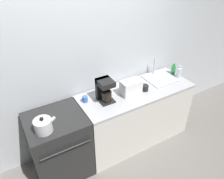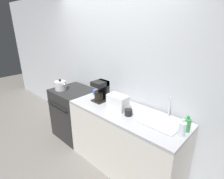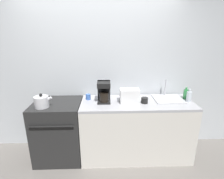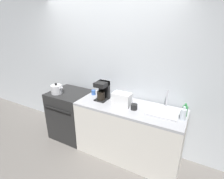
{
  "view_description": "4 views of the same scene",
  "coord_description": "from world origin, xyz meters",
  "px_view_note": "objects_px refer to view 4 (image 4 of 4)",
  "views": [
    {
      "loc": [
        -1.0,
        -1.73,
        2.65
      ],
      "look_at": [
        0.23,
        0.39,
        1.03
      ],
      "focal_mm": 35.0,
      "sensor_mm": 36.0,
      "label": 1
    },
    {
      "loc": [
        1.91,
        -1.32,
        2.02
      ],
      "look_at": [
        0.31,
        0.37,
        1.15
      ],
      "focal_mm": 28.0,
      "sensor_mm": 36.0,
      "label": 2
    },
    {
      "loc": [
        0.13,
        -2.11,
        1.91
      ],
      "look_at": [
        0.22,
        0.33,
        1.12
      ],
      "focal_mm": 28.0,
      "sensor_mm": 36.0,
      "label": 3
    },
    {
      "loc": [
        1.52,
        -1.91,
        2.15
      ],
      "look_at": [
        0.28,
        0.35,
        1.14
      ],
      "focal_mm": 28.0,
      "sensor_mm": 36.0,
      "label": 4
    }
  ],
  "objects_px": {
    "cup_blue": "(94,92)",
    "kettle": "(57,89)",
    "bottle_clear": "(183,114)",
    "coffee_maker": "(102,90)",
    "stove": "(71,114)",
    "cup_black": "(134,107)",
    "bottle_green": "(185,111)",
    "toaster": "(122,99)"
  },
  "relations": [
    {
      "from": "cup_blue",
      "to": "kettle",
      "type": "bearing_deg",
      "value": -156.24
    },
    {
      "from": "kettle",
      "to": "bottle_clear",
      "type": "relative_size",
      "value": 1.28
    },
    {
      "from": "kettle",
      "to": "coffee_maker",
      "type": "xyz_separation_m",
      "value": [
        0.86,
        0.18,
        0.08
      ]
    },
    {
      "from": "bottle_clear",
      "to": "cup_blue",
      "type": "distance_m",
      "value": 1.53
    },
    {
      "from": "bottle_clear",
      "to": "cup_blue",
      "type": "relative_size",
      "value": 2.36
    },
    {
      "from": "stove",
      "to": "cup_blue",
      "type": "relative_size",
      "value": 11.23
    },
    {
      "from": "cup_black",
      "to": "cup_blue",
      "type": "relative_size",
      "value": 1.2
    },
    {
      "from": "bottle_clear",
      "to": "bottle_green",
      "type": "xyz_separation_m",
      "value": [
        0.0,
        0.12,
        -0.0
      ]
    },
    {
      "from": "coffee_maker",
      "to": "cup_blue",
      "type": "bearing_deg",
      "value": 159.5
    },
    {
      "from": "cup_black",
      "to": "kettle",
      "type": "bearing_deg",
      "value": -176.42
    },
    {
      "from": "bottle_green",
      "to": "cup_black",
      "type": "height_order",
      "value": "bottle_green"
    },
    {
      "from": "kettle",
      "to": "cup_blue",
      "type": "relative_size",
      "value": 3.01
    },
    {
      "from": "bottle_clear",
      "to": "cup_black",
      "type": "relative_size",
      "value": 1.97
    },
    {
      "from": "coffee_maker",
      "to": "bottle_green",
      "type": "bearing_deg",
      "value": 3.13
    },
    {
      "from": "stove",
      "to": "toaster",
      "type": "distance_m",
      "value": 1.22
    },
    {
      "from": "kettle",
      "to": "toaster",
      "type": "height_order",
      "value": "toaster"
    },
    {
      "from": "bottle_green",
      "to": "cup_blue",
      "type": "height_order",
      "value": "bottle_green"
    },
    {
      "from": "coffee_maker",
      "to": "kettle",
      "type": "bearing_deg",
      "value": -168.27
    },
    {
      "from": "kettle",
      "to": "coffee_maker",
      "type": "height_order",
      "value": "coffee_maker"
    },
    {
      "from": "bottle_clear",
      "to": "bottle_green",
      "type": "relative_size",
      "value": 1.05
    },
    {
      "from": "toaster",
      "to": "cup_black",
      "type": "height_order",
      "value": "toaster"
    },
    {
      "from": "cup_black",
      "to": "cup_blue",
      "type": "height_order",
      "value": "same"
    },
    {
      "from": "cup_black",
      "to": "cup_blue",
      "type": "bearing_deg",
      "value": 167.97
    },
    {
      "from": "bottle_clear",
      "to": "cup_blue",
      "type": "xyz_separation_m",
      "value": [
        -1.52,
        0.14,
        -0.04
      ]
    },
    {
      "from": "toaster",
      "to": "cup_blue",
      "type": "xyz_separation_m",
      "value": [
        -0.63,
        0.14,
        -0.06
      ]
    },
    {
      "from": "kettle",
      "to": "cup_black",
      "type": "distance_m",
      "value": 1.46
    },
    {
      "from": "coffee_maker",
      "to": "cup_blue",
      "type": "xyz_separation_m",
      "value": [
        -0.25,
        0.09,
        -0.12
      ]
    },
    {
      "from": "coffee_maker",
      "to": "bottle_clear",
      "type": "distance_m",
      "value": 1.28
    },
    {
      "from": "bottle_clear",
      "to": "cup_black",
      "type": "xyz_separation_m",
      "value": [
        -0.68,
        -0.04,
        -0.04
      ]
    },
    {
      "from": "stove",
      "to": "kettle",
      "type": "xyz_separation_m",
      "value": [
        -0.16,
        -0.14,
        0.53
      ]
    },
    {
      "from": "stove",
      "to": "kettle",
      "type": "bearing_deg",
      "value": -137.65
    },
    {
      "from": "kettle",
      "to": "bottle_clear",
      "type": "distance_m",
      "value": 2.14
    },
    {
      "from": "stove",
      "to": "bottle_green",
      "type": "bearing_deg",
      "value": 3.06
    },
    {
      "from": "kettle",
      "to": "coffee_maker",
      "type": "bearing_deg",
      "value": 11.73
    },
    {
      "from": "coffee_maker",
      "to": "cup_black",
      "type": "xyz_separation_m",
      "value": [
        0.6,
        -0.09,
        -0.12
      ]
    },
    {
      "from": "kettle",
      "to": "cup_black",
      "type": "xyz_separation_m",
      "value": [
        1.46,
        0.09,
        -0.04
      ]
    },
    {
      "from": "cup_black",
      "to": "cup_blue",
      "type": "xyz_separation_m",
      "value": [
        -0.84,
        0.18,
        -0.0
      ]
    },
    {
      "from": "toaster",
      "to": "bottle_clear",
      "type": "relative_size",
      "value": 1.45
    },
    {
      "from": "bottle_green",
      "to": "cup_blue",
      "type": "bearing_deg",
      "value": 179.17
    },
    {
      "from": "coffee_maker",
      "to": "cup_black",
      "type": "relative_size",
      "value": 3.15
    },
    {
      "from": "kettle",
      "to": "bottle_green",
      "type": "bearing_deg",
      "value": 6.63
    },
    {
      "from": "kettle",
      "to": "coffee_maker",
      "type": "distance_m",
      "value": 0.88
    }
  ]
}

